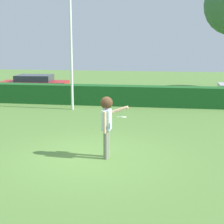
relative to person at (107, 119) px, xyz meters
The scene contains 6 objects.
ground_plane 1.26m from the person, behind, with size 60.00×60.00×0.00m, color #547C38.
person is the anchor object (origin of this frame).
frisbee 0.49m from the person, 20.11° to the right, with size 0.25×0.24×0.07m.
lamppost 7.78m from the person, 113.07° to the left, with size 0.24×0.24×6.33m.
hedge_row 8.38m from the person, 93.41° to the left, with size 19.34×0.90×1.04m, color #1A5420.
parked_car_red 13.01m from the person, 120.46° to the left, with size 4.33×2.10×1.25m.
Camera 1 is at (2.06, -9.13, 3.28)m, focal length 53.95 mm.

